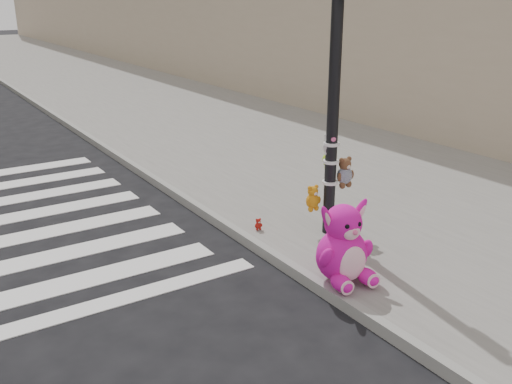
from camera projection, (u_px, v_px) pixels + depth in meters
ground at (238, 365)px, 5.47m from camera, size 120.00×120.00×0.00m
sidewalk_near at (206, 119)px, 15.95m from camera, size 7.00×80.00×0.14m
curb_edge at (84, 135)px, 14.18m from camera, size 0.12×80.00×0.15m
signal_pole at (333, 120)px, 7.67m from camera, size 0.70×0.49×4.00m
pink_bunny at (343, 249)px, 6.66m from camera, size 0.72×0.79×1.01m
red_teddy at (258, 224)px, 8.22m from camera, size 0.13×0.10×0.18m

